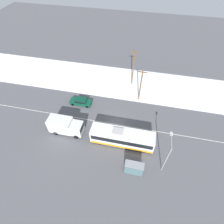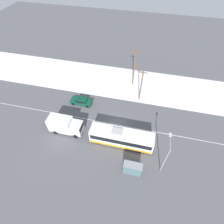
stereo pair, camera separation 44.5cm
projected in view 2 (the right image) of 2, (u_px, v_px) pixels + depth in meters
The scene contains 11 objects.
ground_plane at pixel (116, 124), 33.29m from camera, with size 120.00×120.00×0.00m, color #56565B.
snow_lot at pixel (127, 83), 41.40m from camera, with size 80.00×11.37×0.12m.
lane_marking_center at pixel (116, 124), 33.29m from camera, with size 60.00×0.12×0.00m.
city_bus at pixel (122, 138), 29.49m from camera, with size 10.72×2.57×3.19m.
box_truck at pixel (65, 125), 31.01m from camera, with size 6.04×2.30×3.26m.
sedan_car at pixel (81, 101), 36.45m from camera, with size 4.45×1.80×1.39m.
pedestrian_at_stop at pixel (127, 163), 27.12m from camera, with size 0.57×0.25×1.59m.
bus_shelter at pixel (132, 169), 25.71m from camera, with size 2.83×1.20×2.40m.
streetlamp at pixel (167, 154), 24.54m from camera, with size 0.36×2.84×6.52m.
utility_pole_roadside at pixel (141, 85), 34.81m from camera, with size 1.80×0.24×7.55m.
utility_pole_snowlot at pixel (134, 68), 37.76m from camera, with size 1.80×0.24×8.77m.
Camera 2 is at (3.96, -19.93, 26.49)m, focal length 28.00 mm.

